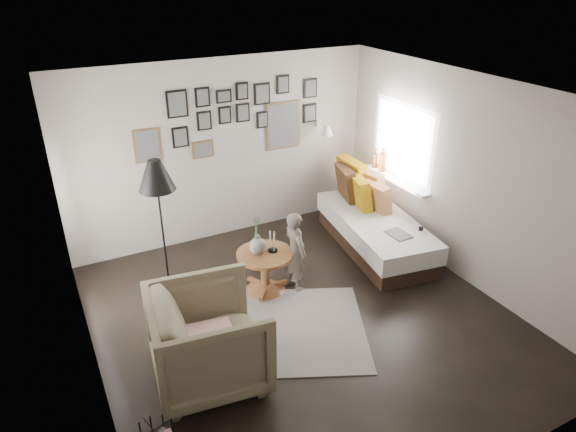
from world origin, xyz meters
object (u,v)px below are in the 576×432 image
pedestal_table (265,273)px  vase (258,243)px  demijohn_small (424,254)px  demijohn_large (418,249)px  daybed (371,224)px  child (295,251)px  armchair (209,338)px  floor_lamp (157,181)px

pedestal_table → vase: 0.45m
demijohn_small → demijohn_large: bearing=93.9°
daybed → demijohn_small: daybed is taller
vase → demijohn_small: bearing=-12.3°
child → vase: bearing=69.9°
demijohn_large → child: child is taller
armchair → demijohn_large: bearing=-69.5°
vase → daybed: (1.93, 0.33, -0.36)m
pedestal_table → armchair: size_ratio=0.65×
vase → floor_lamp: bearing=155.8°
floor_lamp → child: floor_lamp is taller
daybed → vase: bearing=-161.8°
armchair → child: size_ratio=1.02×
armchair → demijohn_small: (3.27, 0.65, -0.30)m
pedestal_table → child: (0.37, -0.11, 0.27)m
daybed → floor_lamp: (-2.94, 0.12, 1.19)m
demijohn_large → child: size_ratio=0.51×
armchair → demijohn_large: 3.36m
armchair → vase: bearing=-35.1°
daybed → demijohn_small: size_ratio=4.65×
vase → armchair: (-1.03, -1.14, -0.21)m
demijohn_small → floor_lamp: bearing=163.8°
daybed → child: 1.57m
vase → daybed: bearing=9.6°
pedestal_table → vase: size_ratio=1.40×
pedestal_table → armchair: (-1.11, -1.12, 0.24)m
vase → floor_lamp: 1.38m
armchair → pedestal_table: bearing=-37.7°
demijohn_large → daybed: bearing=112.7°
vase → daybed: daybed is taller
demijohn_large → demijohn_small: size_ratio=1.10×
demijohn_small → child: bearing=168.5°
daybed → demijohn_large: 0.77m
daybed → armchair: bearing=-145.2°
pedestal_table → daybed: size_ratio=0.30×
floor_lamp → child: size_ratio=1.69×
pedestal_table → demijohn_large: pedestal_table is taller
pedestal_table → demijohn_large: 2.17m
demijohn_small → child: 1.85m
demijohn_small → child: size_ratio=0.47×
floor_lamp → armchair: bearing=-91.0°
pedestal_table → demijohn_small: 2.20m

